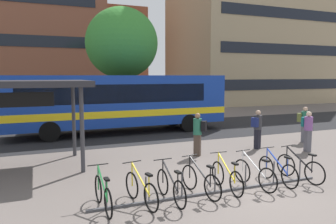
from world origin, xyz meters
TOP-DOWN VIEW (x-y plane):
  - ground at (0.00, 0.00)m, footprint 200.00×200.00m
  - bus_lane_asphalt at (0.00, 10.24)m, footprint 80.00×7.20m
  - city_bus at (-1.05, 10.24)m, footprint 12.06×2.73m
  - bike_rack at (-0.89, 0.07)m, footprint 6.86×0.12m
  - parked_bicycle_green_0 at (-3.91, 0.09)m, footprint 0.52×1.72m
  - parked_bicycle_yellow_1 at (-2.98, 0.05)m, footprint 0.52×1.70m
  - parked_bicycle_black_2 at (-2.22, -0.01)m, footprint 0.52×1.72m
  - parked_bicycle_black_3 at (-1.32, 0.10)m, footprint 0.52×1.71m
  - parked_bicycle_yellow_4 at (-0.49, 0.12)m, footprint 0.52×1.72m
  - parked_bicycle_white_5 at (0.39, 0.06)m, footprint 0.52×1.72m
  - parked_bicycle_blue_6 at (1.24, 0.11)m, footprint 0.52×1.72m
  - parked_bicycle_black_7 at (2.06, 0.08)m, footprint 0.52×1.71m
  - transit_shelter at (-6.30, 4.55)m, footprint 5.49×3.29m
  - commuter_black_pack_0 at (0.58, 3.94)m, footprint 0.59×0.58m
  - commuter_teal_pack_1 at (5.22, 2.94)m, footprint 0.43×0.58m
  - commuter_olive_pack_2 at (6.50, 4.45)m, footprint 0.60×0.56m
  - commuter_navy_pack_3 at (3.53, 4.09)m, footprint 0.60×0.49m
  - street_tree_0 at (0.20, 14.78)m, footprint 4.94×4.94m
  - building_left_wing at (-8.53, 32.36)m, footprint 20.20×12.34m
  - building_right_wing at (19.63, 26.63)m, footprint 18.50×12.19m
  - building_centre_block at (-0.37, 41.12)m, footprint 18.80×10.99m

SIDE VIEW (x-z plane):
  - ground at x=0.00m, z-range 0.00..0.00m
  - bus_lane_asphalt at x=0.00m, z-range 0.00..0.01m
  - bike_rack at x=-0.89m, z-range -0.26..0.44m
  - parked_bicycle_green_0 at x=-3.91m, z-range -0.11..0.88m
  - parked_bicycle_yellow_1 at x=-2.98m, z-range -0.11..0.88m
  - parked_bicycle_black_2 at x=-2.22m, z-range -0.11..0.88m
  - parked_bicycle_black_3 at x=-1.32m, z-range -0.11..0.88m
  - parked_bicycle_yellow_4 at x=-0.49m, z-range -0.11..0.88m
  - parked_bicycle_white_5 at x=0.39m, z-range -0.11..0.88m
  - parked_bicycle_blue_6 at x=1.24m, z-range -0.11..0.88m
  - parked_bicycle_black_7 at x=2.06m, z-range -0.11..0.88m
  - commuter_navy_pack_3 at x=3.53m, z-range 0.13..1.83m
  - commuter_olive_pack_2 at x=6.50m, z-range 0.13..1.83m
  - commuter_teal_pack_1 at x=5.22m, z-range 0.13..1.83m
  - commuter_black_pack_0 at x=0.58m, z-range 0.13..1.85m
  - city_bus at x=-1.05m, z-range 0.18..3.38m
  - transit_shelter at x=-6.30m, z-range 1.31..4.33m
  - street_tree_0 at x=0.20m, z-range 1.48..9.33m
  - building_centre_block at x=-0.37m, z-range 0.00..12.53m
  - building_left_wing at x=-8.53m, z-range 0.00..20.17m
  - building_right_wing at x=19.63m, z-range 0.00..22.54m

